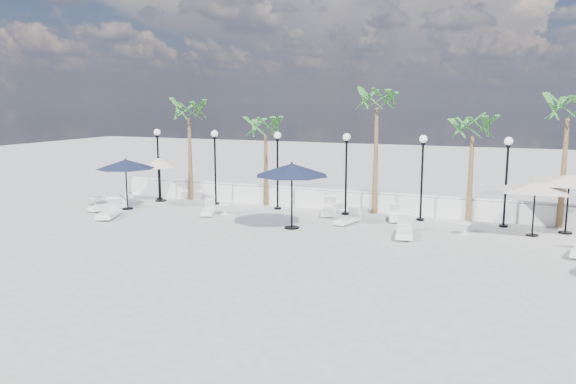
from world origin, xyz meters
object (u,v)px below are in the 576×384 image
at_px(lounger_3, 347,219).
at_px(parasol_navy_left, 126,164).
at_px(lounger_2, 109,212).
at_px(lounger_0, 208,210).
at_px(lounger_5, 329,210).
at_px(lounger_6, 404,231).
at_px(parasol_navy_mid, 292,170).
at_px(parasol_cream_small, 159,163).
at_px(parasol_cream_sq_b, 536,183).
at_px(parasol_cream_sq_a, 570,175).
at_px(lounger_1, 108,206).
at_px(lounger_4, 395,216).

height_order(lounger_3, parasol_navy_left, parasol_navy_left).
bearing_deg(lounger_2, lounger_0, 9.02).
bearing_deg(lounger_2, lounger_5, 3.61).
relative_size(lounger_6, parasol_navy_mid, 0.65).
relative_size(parasol_navy_mid, parasol_cream_small, 1.32).
bearing_deg(lounger_3, parasol_navy_left, -162.81).
relative_size(lounger_0, parasol_cream_small, 0.71).
bearing_deg(lounger_2, parasol_navy_left, 83.24).
distance_m(parasol_cream_sq_b, parasol_cream_small, 18.34).
xyz_separation_m(lounger_5, parasol_navy_mid, (-0.56, -3.28, 2.24)).
height_order(lounger_3, lounger_5, lounger_5).
relative_size(lounger_2, parasol_cream_sq_a, 0.40).
distance_m(lounger_1, parasol_navy_left, 2.21).
bearing_deg(lounger_1, lounger_4, 36.70).
xyz_separation_m(lounger_5, parasol_cream_sq_a, (10.06, 0.10, 2.13)).
bearing_deg(parasol_navy_mid, lounger_3, 41.71).
height_order(parasol_cream_sq_b, parasol_cream_small, parasol_cream_small).
bearing_deg(parasol_cream_small, lounger_1, -103.98).
xyz_separation_m(lounger_0, parasol_navy_left, (-4.41, -0.33, 2.04)).
bearing_deg(parasol_cream_sq_a, lounger_0, -171.76).
bearing_deg(lounger_2, lounger_4, -2.83).
xyz_separation_m(lounger_3, lounger_6, (2.76, -1.45, 0.04)).
xyz_separation_m(lounger_0, parasol_navy_mid, (4.72, -1.15, 2.28)).
xyz_separation_m(lounger_0, lounger_4, (8.42, 2.04, 0.00)).
relative_size(lounger_5, parasol_cream_small, 0.85).
height_order(lounger_5, parasol_navy_left, parasol_navy_left).
distance_m(lounger_4, parasol_cream_small, 12.79).
relative_size(lounger_4, parasol_cream_sq_b, 0.37).
xyz_separation_m(lounger_1, parasol_cream_sq_b, (19.12, 2.28, 1.90)).
distance_m(lounger_3, parasol_cream_small, 11.16).
bearing_deg(lounger_4, parasol_cream_small, 165.04).
xyz_separation_m(parasol_navy_mid, parasol_cream_sq_a, (10.62, 3.37, -0.10)).
xyz_separation_m(lounger_4, parasol_navy_left, (-12.84, -2.37, 2.04)).
bearing_deg(lounger_0, parasol_cream_sq_a, -14.67).
xyz_separation_m(lounger_0, parasol_cream_sq_a, (15.34, 2.22, 2.17)).
distance_m(lounger_6, parasol_cream_small, 14.10).
relative_size(lounger_0, lounger_6, 0.83).
xyz_separation_m(parasol_navy_left, parasol_cream_sq_a, (19.75, 2.55, 0.14)).
xyz_separation_m(lounger_1, lounger_4, (13.46, 3.06, -0.03)).
height_order(lounger_0, parasol_cream_sq_b, parasol_cream_sq_b).
bearing_deg(parasol_cream_small, lounger_6, -12.81).
bearing_deg(parasol_cream_small, lounger_3, -8.62).
distance_m(lounger_2, lounger_6, 13.33).
relative_size(lounger_2, lounger_3, 1.24).
distance_m(lounger_6, parasol_cream_sq_b, 5.48).
xyz_separation_m(lounger_2, lounger_5, (9.12, 4.49, -0.01)).
relative_size(parasol_cream_sq_a, parasol_cream_sq_b, 1.14).
bearing_deg(parasol_cream_sq_a, lounger_5, -179.46).
height_order(parasol_navy_mid, parasol_cream_small, parasol_navy_mid).
distance_m(lounger_3, parasol_navy_mid, 3.45).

